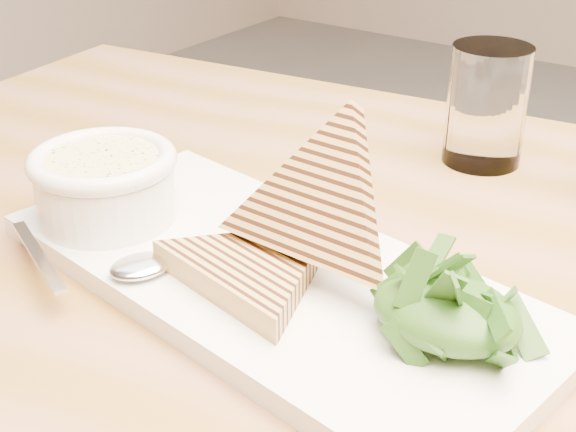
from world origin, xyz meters
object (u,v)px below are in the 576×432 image
Objects in this scene: table_top at (360,289)px; glass_near at (487,105)px; soup_bowl at (106,193)px; platter at (272,277)px.

glass_near is (-0.01, 0.24, 0.08)m from table_top.
table_top is 0.21m from soup_bowl.
glass_near reaches higher than table_top.
platter is 3.88× the size of soup_bowl.
glass_near is (0.18, 0.31, 0.02)m from soup_bowl.
table_top is 2.74× the size of platter.
soup_bowl is (-0.15, -0.01, 0.03)m from platter.
platter is 3.69× the size of glass_near.
platter is (-0.04, -0.06, 0.03)m from table_top.
glass_near reaches higher than platter.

